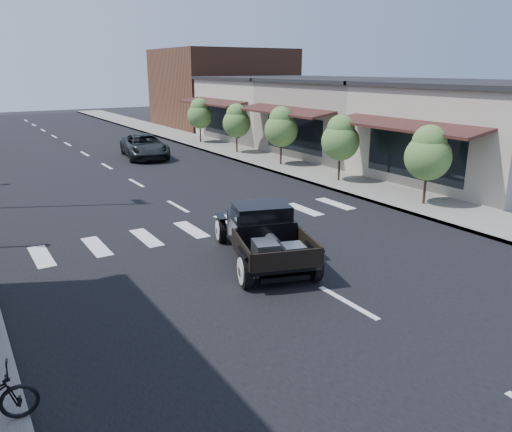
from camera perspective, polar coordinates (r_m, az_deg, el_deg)
ground at (r=14.25m, az=2.33°, el=-5.36°), size 120.00×120.00×0.00m
road at (r=27.49m, az=-15.54°, el=4.81°), size 14.00×80.00×0.02m
road_markings at (r=22.84m, az=-11.89°, el=2.73°), size 12.00×60.00×0.06m
sidewalk_right at (r=30.89m, az=-0.22°, el=6.78°), size 3.00×80.00×0.15m
storefront_near at (r=27.14m, az=24.68°, el=8.57°), size 10.00×9.00×4.50m
storefront_mid at (r=32.95m, az=11.51°, el=10.88°), size 10.00×9.00×4.50m
storefront_far at (r=39.97m, az=2.50°, el=12.13°), size 10.00×9.00×4.50m
far_building_right at (r=48.71m, az=-3.82°, el=14.37°), size 11.00×10.00×7.00m
small_tree_a at (r=20.60m, az=18.96°, el=5.38°), size 1.79×1.79×2.99m
small_tree_b at (r=24.09m, az=9.57°, el=7.54°), size 1.79×1.79×2.98m
small_tree_c at (r=27.90m, az=2.89°, el=9.04°), size 1.84×1.84×3.06m
small_tree_d at (r=32.08m, az=-2.23°, el=9.91°), size 1.76×1.76×2.94m
small_tree_e at (r=36.78m, az=-6.43°, el=10.73°), size 1.80×1.80×3.01m
hotrod_pickup at (r=14.12m, az=0.84°, el=-1.97°), size 3.57×5.24×1.66m
second_car at (r=31.61m, az=-12.62°, el=7.77°), size 3.14×5.41×1.42m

